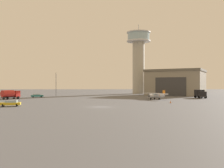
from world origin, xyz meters
name	(u,v)px	position (x,y,z in m)	size (l,w,h in m)	color
ground_plane	(100,107)	(0.00, 0.00, 0.00)	(400.00, 400.00, 0.00)	#545456
control_tower	(139,56)	(18.61, 77.85, 19.91)	(12.35, 12.35, 36.28)	#B2AD9E
hangar	(176,82)	(33.21, 59.68, 5.73)	(30.79, 29.07, 11.42)	gray
airplane_silver	(157,95)	(17.59, 26.33, 1.36)	(7.40, 9.14, 2.91)	#B7BABF
truck_box_black	(200,93)	(34.57, 34.10, 1.63)	(3.41, 6.00, 2.95)	#38383D
truck_fuel_tanker_red	(10,94)	(-29.73, 28.97, 1.68)	(5.21, 6.24, 2.99)	#38383D
car_yellow	(11,103)	(-19.56, 1.78, 0.74)	(4.56, 2.92, 1.37)	gold
car_teal	(37,95)	(-24.14, 40.21, 0.74)	(4.70, 3.29, 1.37)	teal
light_post_north	(56,82)	(-19.10, 50.61, 5.75)	(0.44, 0.44, 9.79)	#38383D
traffic_cone_near_left	(171,102)	(17.99, 10.61, 0.36)	(0.36, 0.36, 0.73)	black
traffic_cone_near_right	(8,101)	(-24.79, 14.37, 0.30)	(0.36, 0.36, 0.61)	black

